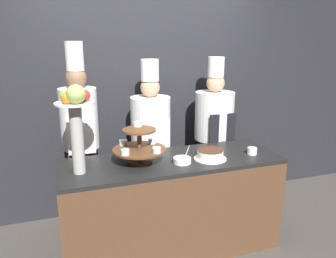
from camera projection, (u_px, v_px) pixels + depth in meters
name	position (u px, v px, depth m)	size (l,w,h in m)	color
wall_back	(144.00, 86.00, 3.57)	(10.00, 0.06, 2.80)	#232328
buffet_counter	(171.00, 205.00, 2.97)	(1.92, 0.65, 0.88)	brown
tiered_stand	(139.00, 146.00, 2.75)	(0.45, 0.45, 0.34)	brown
fruit_pedestal	(76.00, 116.00, 2.44)	(0.30, 0.30, 0.70)	#B2ADA8
cake_round	(210.00, 155.00, 2.86)	(0.28, 0.28, 0.09)	white
cup_white	(252.00, 151.00, 2.98)	(0.09, 0.09, 0.06)	white
serving_bowl_near	(182.00, 160.00, 2.77)	(0.15, 0.15, 0.15)	white
chef_left	(80.00, 135.00, 3.09)	(0.35, 0.35, 1.87)	#38332D
chef_center_left	(151.00, 137.00, 3.33)	(0.40, 0.40, 1.71)	#38332D
chef_center_right	(214.00, 131.00, 3.54)	(0.41, 0.41, 1.72)	black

